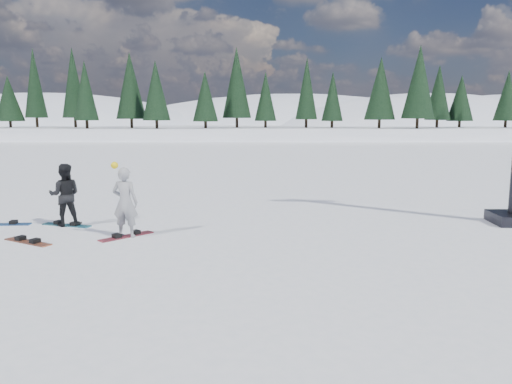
{
  "coord_description": "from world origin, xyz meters",
  "views": [
    {
      "loc": [
        4.99,
        -11.71,
        3.15
      ],
      "look_at": [
        4.99,
        1.58,
        1.1
      ],
      "focal_mm": 35.0,
      "sensor_mm": 36.0,
      "label": 1
    }
  ],
  "objects_px": {
    "snowboarder_woman": "(125,202)",
    "snowboard_loose_c": "(4,224)",
    "snowboarder_man": "(65,195)",
    "snowboard_loose_b": "(28,242)"
  },
  "relations": [
    {
      "from": "snowboarder_man",
      "to": "snowboard_loose_c",
      "type": "height_order",
      "value": "snowboarder_man"
    },
    {
      "from": "snowboarder_woman",
      "to": "snowboard_loose_b",
      "type": "height_order",
      "value": "snowboarder_woman"
    },
    {
      "from": "snowboarder_woman",
      "to": "snowboarder_man",
      "type": "bearing_deg",
      "value": -24.33
    },
    {
      "from": "snowboarder_woman",
      "to": "snowboard_loose_c",
      "type": "xyz_separation_m",
      "value": [
        -3.93,
        1.44,
        -0.91
      ]
    },
    {
      "from": "snowboarder_man",
      "to": "snowboard_loose_c",
      "type": "xyz_separation_m",
      "value": [
        -1.86,
        0.1,
        -0.88
      ]
    },
    {
      "from": "snowboarder_woman",
      "to": "snowboard_loose_b",
      "type": "bearing_deg",
      "value": 22.63
    },
    {
      "from": "snowboard_loose_b",
      "to": "snowboard_loose_c",
      "type": "bearing_deg",
      "value": 158.38
    },
    {
      "from": "snowboard_loose_b",
      "to": "snowboarder_woman",
      "type": "bearing_deg",
      "value": 43.83
    },
    {
      "from": "snowboarder_woman",
      "to": "snowboard_loose_c",
      "type": "relative_size",
      "value": 1.32
    },
    {
      "from": "snowboarder_man",
      "to": "snowboard_loose_b",
      "type": "relative_size",
      "value": 1.2
    }
  ]
}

